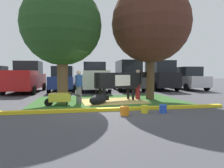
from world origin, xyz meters
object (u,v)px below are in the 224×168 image
person_visitor_near (138,83)px  sedan_silver (188,79)px  shade_tree_left (62,26)px  shade_tree_right (151,24)px  pickup_truck_black (95,77)px  pickup_truck_maroon (26,78)px  bucket_blue (163,109)px  bucket_yellow (145,109)px  wheelbarrow (60,98)px  person_handler (79,86)px  cow_holstein (119,80)px  bucket_orange (125,111)px  suv_black (159,75)px  sedan_blue (63,79)px  calf_lying (99,100)px  suv_dark_grey (128,75)px

person_visitor_near → sedan_silver: bearing=40.7°
shade_tree_left → shade_tree_right: (4.77, 0.38, 0.41)m
pickup_truck_black → pickup_truck_maroon: bearing=-175.4°
bucket_blue → person_visitor_near: bearing=86.6°
bucket_yellow → bucket_blue: bucket_blue is taller
bucket_blue → wheelbarrow: bearing=150.2°
person_handler → pickup_truck_maroon: (-3.87, 6.20, 0.25)m
wheelbarrow → pickup_truck_maroon: size_ratio=0.29×
cow_holstein → bucket_orange: (-0.57, -3.52, -0.93)m
bucket_orange → suv_black: (5.62, 9.71, 1.11)m
bucket_blue → suv_black: size_ratio=0.06×
shade_tree_left → bucket_orange: (2.32, -3.46, -3.65)m
shade_tree_left → bucket_blue: 6.25m
sedan_blue → person_handler: bearing=-80.4°
person_handler → pickup_truck_maroon: size_ratio=0.29×
cow_holstein → pickup_truck_black: pickup_truck_black is taller
calf_lying → bucket_blue: calf_lying is taller
bucket_yellow → bucket_blue: bearing=-9.2°
pickup_truck_black → suv_black: 5.71m
shade_tree_right → sedan_blue: bearing=130.7°
cow_holstein → pickup_truck_maroon: size_ratio=0.56×
suv_dark_grey → sedan_silver: 5.49m
person_visitor_near → suv_dark_grey: suv_dark_grey is taller
shade_tree_right → person_visitor_near: size_ratio=3.82×
cow_holstein → sedan_silver: 9.62m
suv_dark_grey → suv_black: (2.90, 0.10, 0.00)m
person_visitor_near → suv_dark_grey: size_ratio=0.36×
pickup_truck_maroon → sedan_blue: (2.74, 0.46, -0.13)m
sedan_blue → suv_black: bearing=-0.5°
shade_tree_left → cow_holstein: (2.89, 0.06, -2.72)m
person_handler → sedan_silver: sedan_silver is taller
bucket_orange → bucket_blue: bearing=5.0°
wheelbarrow → bucket_blue: wheelbarrow is taller
bucket_orange → wheelbarrow: bearing=135.3°
sedan_silver → pickup_truck_black: bearing=177.4°
wheelbarrow → bucket_orange: wheelbarrow is taller
pickup_truck_maroon → calf_lying: bearing=-55.4°
shade_tree_right → sedan_silver: 8.61m
suv_dark_grey → suv_black: 2.90m
suv_dark_grey → pickup_truck_black: bearing=177.1°
shade_tree_right → person_handler: (-3.98, -0.72, -3.36)m
wheelbarrow → bucket_yellow: 3.87m
suv_dark_grey → wheelbarrow: bearing=-125.3°
pickup_truck_black → bucket_blue: bearing=-80.6°
pickup_truck_black → calf_lying: bearing=-94.3°
person_visitor_near → bucket_orange: person_visitor_near is taller
calf_lying → sedan_silver: sedan_silver is taller
person_handler → wheelbarrow: (-0.87, -0.75, -0.48)m
bucket_orange → sedan_blue: 10.17m
shade_tree_right → person_handler: shade_tree_right is taller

